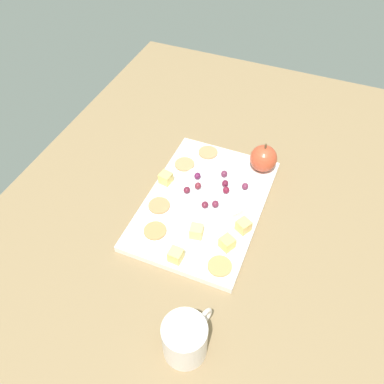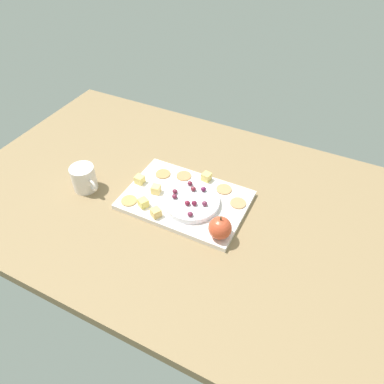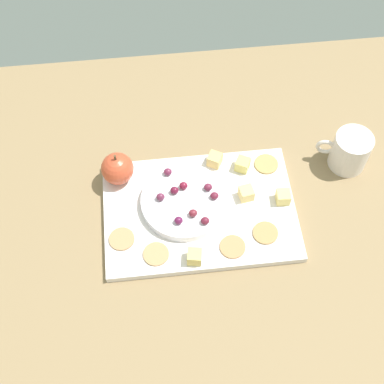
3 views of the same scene
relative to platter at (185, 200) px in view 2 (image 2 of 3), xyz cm
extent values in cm
cube|color=#8B714D|center=(-4.30, 0.70, -2.60)|extent=(138.44, 89.99, 3.61)
cube|color=white|center=(0.00, 0.00, 0.00)|extent=(37.42, 25.57, 1.59)
cylinder|color=white|center=(2.92, -1.48, 1.75)|extent=(16.90, 16.90, 1.91)
sphere|color=#C9492C|center=(15.37, -9.10, 4.03)|extent=(6.47, 6.47, 6.47)
cylinder|color=brown|center=(15.37, -9.10, 7.87)|extent=(0.50, 0.50, 1.20)
cube|color=#F1D573|center=(-16.45, -0.18, 2.11)|extent=(2.75, 2.75, 2.62)
cube|color=#E5D369|center=(-9.76, -8.66, 2.11)|extent=(3.54, 3.54, 2.62)
cube|color=#F3D177|center=(-9.40, -1.78, 2.11)|extent=(3.04, 3.04, 2.62)
cube|color=#EBCF6B|center=(2.22, 10.65, 2.11)|extent=(3.03, 3.03, 2.62)
cube|color=#EDC26C|center=(-4.29, -10.44, 2.11)|extent=(3.56, 3.56, 2.62)
cylinder|color=tan|center=(-11.82, 6.69, 1.00)|extent=(4.85, 4.85, 0.40)
cylinder|color=tan|center=(15.46, 4.98, 1.00)|extent=(4.85, 4.85, 0.40)
cylinder|color=tan|center=(-5.17, 8.90, 1.00)|extent=(4.85, 4.85, 0.40)
cylinder|color=tan|center=(9.24, 8.82, 1.00)|extent=(4.85, 4.85, 0.40)
cylinder|color=tan|center=(-14.81, -8.94, 1.00)|extent=(4.85, 4.85, 0.40)
ellipsoid|color=maroon|center=(4.61, -3.18, 3.47)|extent=(1.65, 1.48, 1.52)
ellipsoid|color=#611B42|center=(4.46, 3.54, 3.47)|extent=(1.65, 1.48, 1.53)
ellipsoid|color=maroon|center=(-1.97, -3.21, 3.44)|extent=(1.65, 1.48, 1.47)
ellipsoid|color=maroon|center=(2.76, -4.05, 3.47)|extent=(1.65, 1.48, 1.53)
ellipsoid|color=maroon|center=(5.52, -7.63, 3.43)|extent=(1.65, 1.48, 1.46)
ellipsoid|color=#682742|center=(7.43, -1.97, 3.48)|extent=(1.65, 1.48, 1.54)
ellipsoid|color=maroon|center=(-2.95, -1.17, 3.37)|extent=(1.65, 1.48, 1.34)
ellipsoid|color=maroon|center=(1.59, 2.27, 3.47)|extent=(1.65, 1.48, 1.52)
ellipsoid|color=maroon|center=(-0.50, 4.12, 3.41)|extent=(1.65, 1.48, 1.41)
cylinder|color=silver|center=(-31.84, -8.66, 3.36)|extent=(7.66, 7.66, 8.31)
torus|color=silver|center=(-27.07, -10.27, 3.36)|extent=(4.05, 2.04, 4.00)
camera|label=1|loc=(-56.08, -19.89, 69.65)|focal=37.58mm
camera|label=2|loc=(37.31, -70.20, 78.21)|focal=33.59mm
camera|label=3|loc=(7.39, 53.36, 94.97)|focal=51.88mm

